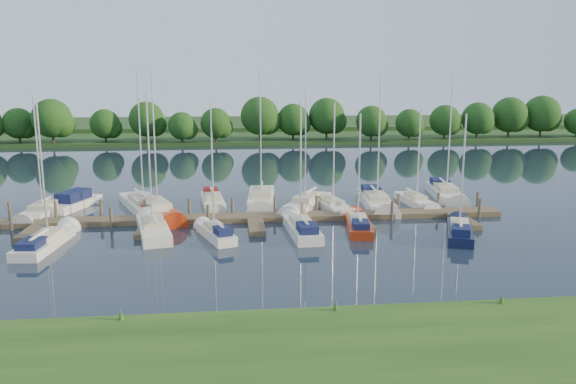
{
  "coord_description": "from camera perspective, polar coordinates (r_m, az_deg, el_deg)",
  "views": [
    {
      "loc": [
        -1.92,
        -35.28,
        10.82
      ],
      "look_at": [
        2.68,
        8.0,
        2.2
      ],
      "focal_mm": 35.0,
      "sensor_mm": 36.0,
      "label": 1
    }
  ],
  "objects": [
    {
      "name": "sailboat_n_0",
      "position": [
        50.16,
        -23.53,
        -1.88
      ],
      "size": [
        2.57,
        8.14,
        10.33
      ],
      "rotation": [
        0.0,
        0.0,
        3.04
      ],
      "color": "white",
      "rests_on": "ground"
    },
    {
      "name": "sailboat_n_9",
      "position": [
        51.22,
        12.83,
        -0.97
      ],
      "size": [
        2.09,
        6.85,
        8.71
      ],
      "rotation": [
        0.0,
        0.0,
        3.22
      ],
      "color": "white",
      "rests_on": "ground"
    },
    {
      "name": "sailboat_n_6",
      "position": [
        48.43,
        1.88,
        -1.37
      ],
      "size": [
        5.17,
        8.26,
        11.0
      ],
      "rotation": [
        0.0,
        0.0,
        2.67
      ],
      "color": "white",
      "rests_on": "ground"
    },
    {
      "name": "sailboat_n_4",
      "position": [
        49.87,
        -7.65,
        -1.05
      ],
      "size": [
        2.44,
        7.54,
        9.65
      ],
      "rotation": [
        0.0,
        0.0,
        3.25
      ],
      "color": "white",
      "rests_on": "ground"
    },
    {
      "name": "dock",
      "position": [
        43.93,
        -3.38,
        -2.81
      ],
      "size": [
        40.0,
        6.0,
        0.4
      ],
      "color": "#4F3D2C",
      "rests_on": "ground"
    },
    {
      "name": "near_bank",
      "position": [
        22.07,
        -0.34,
        -17.41
      ],
      "size": [
        90.0,
        10.0,
        0.5
      ],
      "primitive_type": "cube",
      "color": "#244714",
      "rests_on": "ground"
    },
    {
      "name": "treeline",
      "position": [
        97.63,
        -8.9,
        7.09
      ],
      "size": [
        146.33,
        9.33,
        8.26
      ],
      "color": "#38281C",
      "rests_on": "ground"
    },
    {
      "name": "sailboat_s_1",
      "position": [
        41.68,
        -13.55,
        -3.76
      ],
      "size": [
        3.36,
        8.23,
        10.56
      ],
      "rotation": [
        0.0,
        0.0,
        0.22
      ],
      "color": "white",
      "rests_on": "ground"
    },
    {
      "name": "ground",
      "position": [
        36.95,
        -2.83,
        -5.84
      ],
      "size": [
        260.0,
        260.0,
        0.0
      ],
      "primitive_type": "plane",
      "color": "#182030",
      "rests_on": "ground"
    },
    {
      "name": "sailboat_n_2",
      "position": [
        49.69,
        -14.51,
        -1.42
      ],
      "size": [
        5.14,
        9.68,
        12.3
      ],
      "rotation": [
        0.0,
        0.0,
        3.51
      ],
      "color": "white",
      "rests_on": "ground"
    },
    {
      "name": "mooring_pilings",
      "position": [
        44.93,
        -3.46,
        -1.97
      ],
      "size": [
        38.24,
        2.84,
        2.0
      ],
      "color": "#473D33",
      "rests_on": "ground"
    },
    {
      "name": "sailboat_n_8",
      "position": [
        50.19,
        8.94,
        -1.01
      ],
      "size": [
        2.88,
        9.54,
        11.96
      ],
      "rotation": [
        0.0,
        0.0,
        3.06
      ],
      "color": "white",
      "rests_on": "ground"
    },
    {
      "name": "sailboat_s_3",
      "position": [
        40.55,
        1.38,
        -3.8
      ],
      "size": [
        2.19,
        7.64,
        9.8
      ],
      "rotation": [
        0.0,
        0.0,
        0.06
      ],
      "color": "white",
      "rests_on": "ground"
    },
    {
      "name": "sailboat_s_2",
      "position": [
        39.71,
        -7.36,
        -4.22
      ],
      "size": [
        2.95,
        5.87,
        7.74
      ],
      "rotation": [
        0.0,
        0.0,
        0.33
      ],
      "color": "white",
      "rests_on": "ground"
    },
    {
      "name": "sailboat_s_5",
      "position": [
        41.65,
        17.02,
        -3.9
      ],
      "size": [
        3.65,
        6.91,
        9.01
      ],
      "rotation": [
        0.0,
        0.0,
        -0.37
      ],
      "color": "#101635",
      "rests_on": "ground"
    },
    {
      "name": "sailboat_n_7",
      "position": [
        48.2,
        4.5,
        -1.48
      ],
      "size": [
        2.96,
        7.49,
        9.41
      ],
      "rotation": [
        0.0,
        0.0,
        3.34
      ],
      "color": "white",
      "rests_on": "ground"
    },
    {
      "name": "motorboat",
      "position": [
        51.88,
        -21.06,
        -1.17
      ],
      "size": [
        3.74,
        6.86,
        1.89
      ],
      "rotation": [
        0.0,
        0.0,
        2.81
      ],
      "color": "white",
      "rests_on": "ground"
    },
    {
      "name": "sailboat_n_3",
      "position": [
        47.28,
        -13.17,
        -1.98
      ],
      "size": [
        5.12,
        9.5,
        12.22
      ],
      "rotation": [
        0.0,
        0.0,
        3.52
      ],
      "color": "#9B280E",
      "rests_on": "ground"
    },
    {
      "name": "distant_hill",
      "position": [
        135.67,
        -5.27,
        6.87
      ],
      "size": [
        220.0,
        40.0,
        1.4
      ],
      "primitive_type": "cube",
      "color": "#2F4E22",
      "rests_on": "ground"
    },
    {
      "name": "sailboat_s_0",
      "position": [
        40.74,
        -23.38,
        -4.7
      ],
      "size": [
        2.45,
        7.74,
        9.7
      ],
      "rotation": [
        0.0,
        0.0,
        -0.1
      ],
      "color": "white",
      "rests_on": "ground"
    },
    {
      "name": "sailboat_s_4",
      "position": [
        41.98,
        7.15,
        -3.38
      ],
      "size": [
        2.46,
        6.98,
        8.86
      ],
      "rotation": [
        0.0,
        0.0,
        -0.14
      ],
      "color": "#9B280E",
      "rests_on": "ground"
    },
    {
      "name": "sailboat_n_10",
      "position": [
        55.1,
        15.7,
        -0.19
      ],
      "size": [
        3.49,
        9.58,
        12.05
      ],
      "rotation": [
        0.0,
        0.0,
        2.98
      ],
      "color": "white",
      "rests_on": "ground"
    },
    {
      "name": "far_shore",
      "position": [
        110.8,
        -5.07,
        5.71
      ],
      "size": [
        180.0,
        30.0,
        0.6
      ],
      "primitive_type": "cube",
      "color": "#1D3E18",
      "rests_on": "ground"
    },
    {
      "name": "sailboat_n_5",
      "position": [
        50.67,
        -2.73,
        -0.81
      ],
      "size": [
        2.94,
        9.73,
        12.31
      ],
      "rotation": [
        0.0,
        0.0,
        3.06
      ],
      "color": "white",
      "rests_on": "ground"
    }
  ]
}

